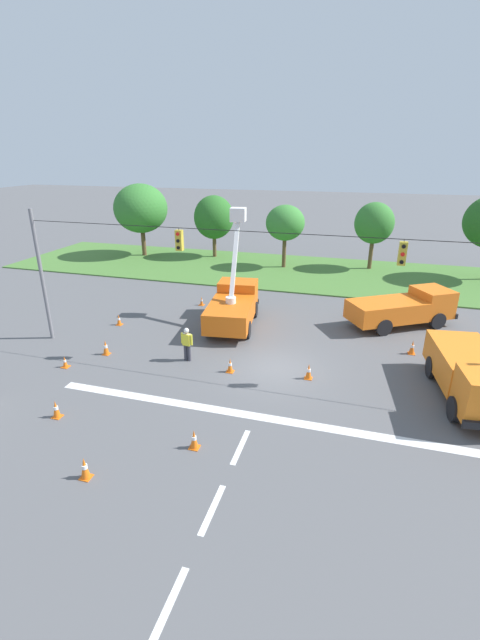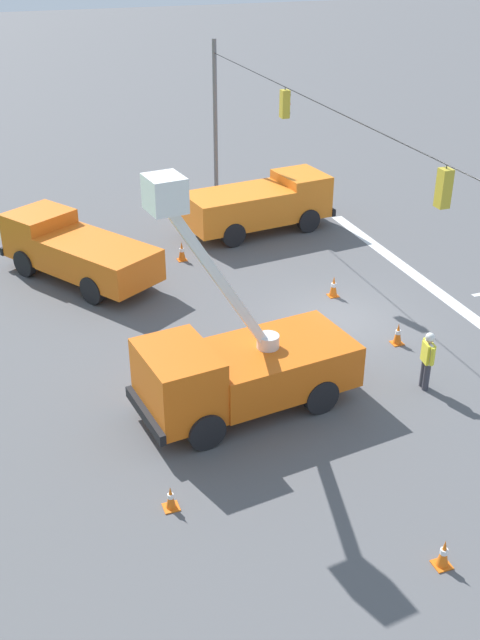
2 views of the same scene
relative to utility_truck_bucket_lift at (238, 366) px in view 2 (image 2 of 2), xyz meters
The scene contains 11 objects.
ground_plane 6.25m from the utility_truck_bucket_lift, 52.77° to the right, with size 200.00×200.00×0.00m, color #565659.
signal_gantry 6.78m from the utility_truck_bucket_lift, 52.57° to the right, with size 26.20×0.33×7.20m.
utility_truck_bucket_lift is the anchor object (origin of this frame).
utility_truck_support_near 10.27m from the utility_truck_bucket_lift, 15.57° to the left, with size 6.67×5.37×2.15m.
utility_truck_support_far 13.24m from the utility_truck_bucket_lift, 23.79° to the right, with size 3.11×6.47×2.22m.
road_worker 5.36m from the utility_truck_bucket_lift, 98.69° to the right, with size 0.64×0.29×1.77m.
traffic_cone_foreground_right 7.07m from the utility_truck_bucket_lift, 162.95° to the right, with size 0.36×0.36×0.68m.
traffic_cone_near_bucket 6.17m from the utility_truck_bucket_lift, 74.40° to the right, with size 0.36×0.36×0.71m.
traffic_cone_lane_edge_a 10.31m from the utility_truck_bucket_lift, ahead, with size 0.36×0.36×0.76m.
traffic_cone_far_right 7.70m from the utility_truck_bucket_lift, 45.61° to the right, with size 0.36×0.36×0.76m.
traffic_cone_centre_line 4.31m from the utility_truck_bucket_lift, 138.94° to the left, with size 0.36×0.36×0.60m.
Camera 2 is at (-19.49, 10.50, 11.74)m, focal length 42.00 mm.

